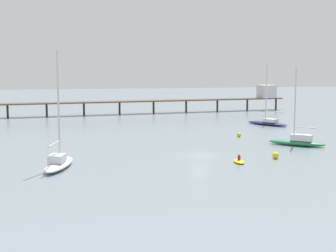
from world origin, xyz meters
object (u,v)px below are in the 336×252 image
sailboat_white (59,162)px  dinghy_yellow (239,161)px  pier (188,98)px  mooring_buoy_inner (276,155)px  sailboat_green (298,141)px  sailboat_navy (268,122)px  mooring_buoy_near (239,135)px

sailboat_white → dinghy_yellow: (21.64, -1.37, -0.56)m
pier → dinghy_yellow: 66.69m
sailboat_white → dinghy_yellow: bearing=-3.6°
pier → mooring_buoy_inner: bearing=-94.1°
sailboat_green → sailboat_navy: size_ratio=0.96×
sailboat_green → pier: bearing=93.1°
pier → dinghy_yellow: pier is taller
sailboat_white → sailboat_navy: bearing=39.8°
sailboat_navy → mooring_buoy_inner: (-13.63, -33.76, -0.22)m
pier → mooring_buoy_near: (-2.40, -44.89, -3.39)m
dinghy_yellow → mooring_buoy_inner: 5.76m
pier → mooring_buoy_near: size_ratio=107.46×
mooring_buoy_inner → sailboat_navy: bearing=68.0°
mooring_buoy_inner → mooring_buoy_near: 19.47m
sailboat_green → sailboat_navy: bearing=76.3°
mooring_buoy_near → sailboat_green: bearing=-62.6°
sailboat_white → mooring_buoy_inner: 27.19m
mooring_buoy_near → sailboat_navy: bearing=51.5°
sailboat_green → sailboat_white: bearing=-165.3°
pier → dinghy_yellow: size_ratio=29.71×
dinghy_yellow → mooring_buoy_inner: (5.54, 1.58, 0.23)m
dinghy_yellow → mooring_buoy_inner: size_ratio=3.12×
dinghy_yellow → sailboat_white: bearing=176.4°
sailboat_navy → dinghy_yellow: 40.20m
sailboat_navy → mooring_buoy_inner: sailboat_navy is taller
sailboat_white → mooring_buoy_near: 35.27m
dinghy_yellow → mooring_buoy_inner: dinghy_yellow is taller
mooring_buoy_inner → dinghy_yellow: bearing=-164.1°
sailboat_green → sailboat_navy: (6.06, 24.84, -0.11)m
sailboat_white → dinghy_yellow: 21.69m
mooring_buoy_inner → sailboat_white: bearing=-179.6°
dinghy_yellow → sailboat_navy: bearing=61.5°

